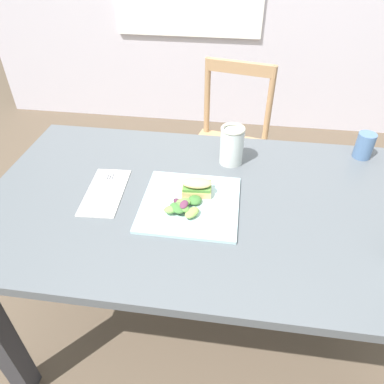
{
  "coord_description": "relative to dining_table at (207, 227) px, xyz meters",
  "views": [
    {
      "loc": [
        0.11,
        -0.77,
        1.47
      ],
      "look_at": [
        -0.01,
        0.11,
        0.76
      ],
      "focal_mm": 33.56,
      "sensor_mm": 36.0,
      "label": 1
    }
  ],
  "objects": [
    {
      "name": "plate_lunch",
      "position": [
        -0.05,
        -0.03,
        0.12
      ],
      "size": [
        0.3,
        0.3,
        0.01
      ],
      "primitive_type": "cube",
      "color": "silver",
      "rests_on": "dining_table"
    },
    {
      "name": "cup_extra_side",
      "position": [
        0.54,
        0.33,
        0.17
      ],
      "size": [
        0.06,
        0.06,
        0.1
      ],
      "primitive_type": "cylinder",
      "color": "#4C6B93",
      "rests_on": "dining_table"
    },
    {
      "name": "ground_plane",
      "position": [
        -0.04,
        -0.1,
        -0.62
      ],
      "size": [
        8.29,
        8.29,
        0.0
      ],
      "primitive_type": "plane",
      "color": "brown"
    },
    {
      "name": "fork_on_napkin",
      "position": [
        -0.34,
        0.01,
        0.13
      ],
      "size": [
        0.04,
        0.19,
        0.0
      ],
      "color": "silver",
      "rests_on": "napkin_folded"
    },
    {
      "name": "sandwich_half_front",
      "position": [
        -0.04,
        0.01,
        0.16
      ],
      "size": [
        0.1,
        0.07,
        0.06
      ],
      "color": "#DBB270",
      "rests_on": "plate_lunch"
    },
    {
      "name": "dining_table",
      "position": [
        0.0,
        0.0,
        0.0
      ],
      "size": [
        1.44,
        0.82,
        0.74
      ],
      "color": "#51565B",
      "rests_on": "ground"
    },
    {
      "name": "chair_wooden_far",
      "position": [
        0.03,
        0.8,
        -0.17
      ],
      "size": [
        0.47,
        0.47,
        0.87
      ],
      "color": "tan",
      "rests_on": "ground"
    },
    {
      "name": "napkin_folded",
      "position": [
        -0.34,
        -0.01,
        0.12
      ],
      "size": [
        0.13,
        0.25,
        0.0
      ],
      "primitive_type": "cube",
      "rotation": [
        0.0,
        0.0,
        0.06
      ],
      "color": "silver",
      "rests_on": "dining_table"
    },
    {
      "name": "salad_mixed_greens",
      "position": [
        -0.07,
        -0.07,
        0.14
      ],
      "size": [
        0.12,
        0.12,
        0.03
      ],
      "color": "#6B9E47",
      "rests_on": "plate_lunch"
    },
    {
      "name": "mason_jar_iced_tea",
      "position": [
        0.06,
        0.23,
        0.18
      ],
      "size": [
        0.09,
        0.09,
        0.14
      ],
      "color": "#995623",
      "rests_on": "dining_table"
    }
  ]
}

